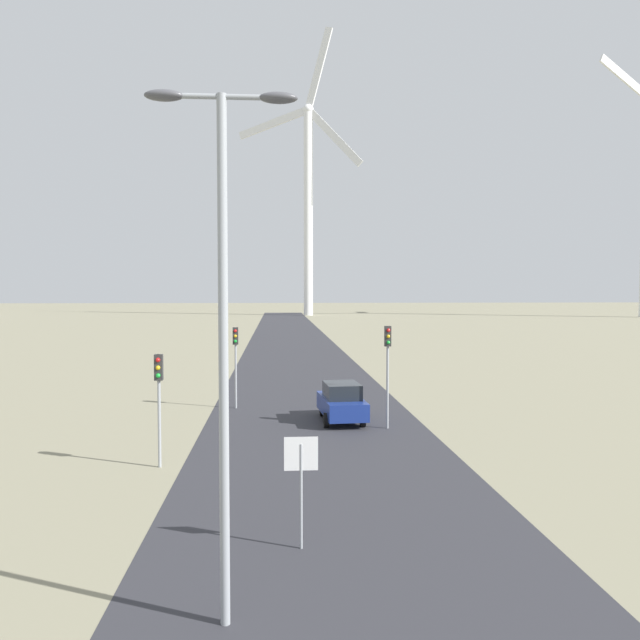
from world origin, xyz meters
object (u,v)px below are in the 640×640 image
object	(u,v)px
traffic_light_post_mid_left	(236,349)
traffic_light_post_near_left	(159,385)
wind_turbine_left	(308,191)
streetlamp	(223,296)
car_approaching	(342,402)
traffic_light_post_near_right	(388,354)
stop_sign_near	(301,470)

from	to	relation	value
traffic_light_post_mid_left	traffic_light_post_near_left	bearing A→B (deg)	-100.24
wind_turbine_left	streetlamp	bearing A→B (deg)	-93.53
traffic_light_post_near_left	car_approaching	distance (m)	10.25
traffic_light_post_near_right	car_approaching	size ratio (longest dim) A/B	1.08
stop_sign_near	car_approaching	distance (m)	14.53
traffic_light_post_near_left	car_approaching	size ratio (longest dim) A/B	0.93
stop_sign_near	traffic_light_post_near_right	distance (m)	13.46
car_approaching	traffic_light_post_near_right	bearing A→B (deg)	-41.08
streetlamp	car_approaching	size ratio (longest dim) A/B	2.29
traffic_light_post_near_right	traffic_light_post_mid_left	bearing A→B (deg)	143.32
traffic_light_post_near_right	car_approaching	distance (m)	3.47
stop_sign_near	traffic_light_post_near_left	size ratio (longest dim) A/B	0.68
traffic_light_post_near_left	traffic_light_post_near_right	xyz separation A→B (m)	(8.99, 5.48, 0.44)
car_approaching	wind_turbine_left	bearing A→B (deg)	87.81
wind_turbine_left	car_approaching	bearing A→B (deg)	-92.19
streetlamp	wind_turbine_left	xyz separation A→B (m)	(8.71, 141.23, 24.33)
traffic_light_post_near_right	wind_turbine_left	distance (m)	128.24
traffic_light_post_near_left	wind_turbine_left	bearing A→B (deg)	84.83
stop_sign_near	traffic_light_post_near_left	bearing A→B (deg)	122.93
stop_sign_near	traffic_light_post_mid_left	bearing A→B (deg)	98.60
traffic_light_post_near_right	car_approaching	world-z (taller)	traffic_light_post_near_right
stop_sign_near	traffic_light_post_near_right	size ratio (longest dim) A/B	0.59
streetlamp	traffic_light_post_mid_left	xyz separation A→B (m)	(-1.18, 21.16, -2.96)
stop_sign_near	car_approaching	bearing A→B (deg)	80.22
car_approaching	streetlamp	bearing A→B (deg)	-102.82
traffic_light_post_near_left	traffic_light_post_mid_left	size ratio (longest dim) A/B	0.93
traffic_light_post_near_left	traffic_light_post_near_right	world-z (taller)	traffic_light_post_near_right
streetlamp	traffic_light_post_mid_left	bearing A→B (deg)	93.19
traffic_light_post_near_left	wind_turbine_left	world-z (taller)	wind_turbine_left
streetlamp	wind_turbine_left	distance (m)	143.58
streetlamp	stop_sign_near	world-z (taller)	streetlamp
stop_sign_near	traffic_light_post_near_right	bearing A→B (deg)	71.06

